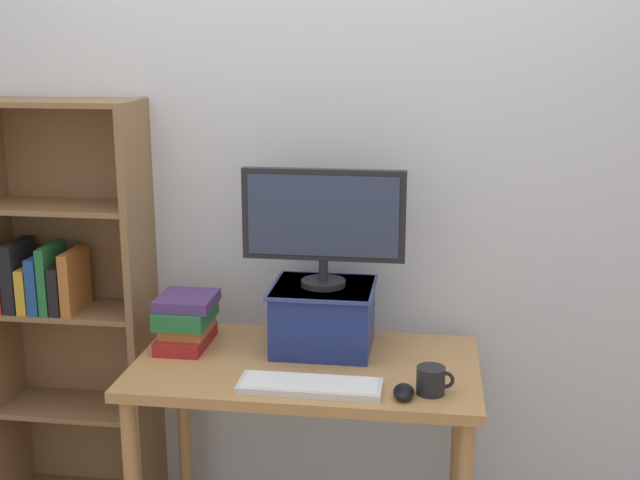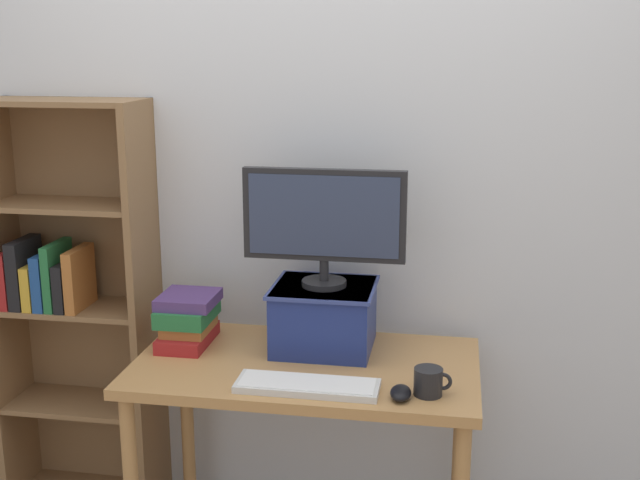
% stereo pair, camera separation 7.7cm
% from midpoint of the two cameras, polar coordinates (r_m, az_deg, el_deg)
% --- Properties ---
extents(back_wall, '(7.00, 0.08, 2.60)m').
position_cam_midpoint_polar(back_wall, '(2.99, 1.21, 4.18)').
color(back_wall, silver).
rests_on(back_wall, ground_plane).
extents(desk, '(1.16, 0.65, 0.76)m').
position_cam_midpoint_polar(desk, '(2.78, -0.21, -10.52)').
color(desk, '#B7844C').
rests_on(desk, ground_plane).
extents(bookshelf_unit, '(0.61, 0.28, 1.60)m').
position_cam_midpoint_polar(bookshelf_unit, '(3.25, -16.52, -4.21)').
color(bookshelf_unit, olive).
rests_on(bookshelf_unit, ground_plane).
extents(riser_box, '(0.36, 0.33, 0.23)m').
position_cam_midpoint_polar(riser_box, '(2.82, 1.07, -5.38)').
color(riser_box, navy).
rests_on(riser_box, desk).
extents(computer_monitor, '(0.56, 0.15, 0.41)m').
position_cam_midpoint_polar(computer_monitor, '(2.72, 1.10, 1.43)').
color(computer_monitor, black).
rests_on(computer_monitor, riser_box).
extents(keyboard, '(0.45, 0.15, 0.02)m').
position_cam_midpoint_polar(keyboard, '(2.53, -0.02, -10.32)').
color(keyboard, silver).
rests_on(keyboard, desk).
extents(computer_mouse, '(0.06, 0.10, 0.04)m').
position_cam_midpoint_polar(computer_mouse, '(2.49, 6.65, -10.75)').
color(computer_mouse, black).
rests_on(computer_mouse, desk).
extents(book_stack, '(0.20, 0.26, 0.18)m').
position_cam_midpoint_polar(book_stack, '(2.90, -8.62, -5.56)').
color(book_stack, maroon).
rests_on(book_stack, desk).
extents(coffee_mug, '(0.12, 0.09, 0.09)m').
position_cam_midpoint_polar(coffee_mug, '(2.51, 8.64, -9.93)').
color(coffee_mug, black).
rests_on(coffee_mug, desk).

